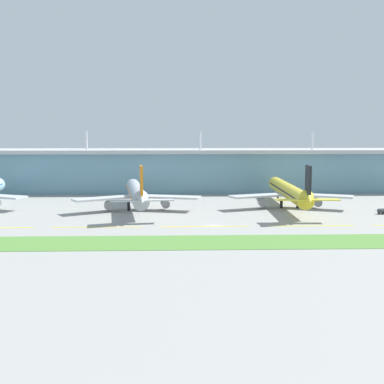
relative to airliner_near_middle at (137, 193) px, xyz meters
The scene contains 9 objects.
ground_plane 43.38m from the airliner_near_middle, 50.64° to the right, with size 600.00×600.00×0.00m, color gray.
terminal_building 68.60m from the airliner_near_middle, 66.58° to the left, with size 288.00×34.00×30.22m.
airliner_near_middle is the anchor object (origin of this frame).
airliner_far_middle 59.89m from the airliner_near_middle, ahead, with size 48.78×71.98×18.90m.
taxiway_stripe_mid_west 36.63m from the airliner_near_middle, 105.75° to the right, with size 28.00×0.70×0.04m, color yellow.
taxiway_stripe_centre 42.80m from the airliner_near_middle, 55.10° to the right, with size 28.00×0.70×0.04m, color yellow.
taxiway_stripe_mid_east 68.07m from the airliner_near_middle, 30.80° to the right, with size 28.00×0.70×0.04m, color yellow.
grass_verge 63.95m from the airliner_near_middle, 64.68° to the right, with size 300.00×18.00×0.10m, color #518438.
pushback_tug 92.38m from the airliner_near_middle, ahead, with size 4.96×3.80×1.85m.
Camera 1 is at (-12.18, -155.98, 29.63)m, focal length 46.41 mm.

